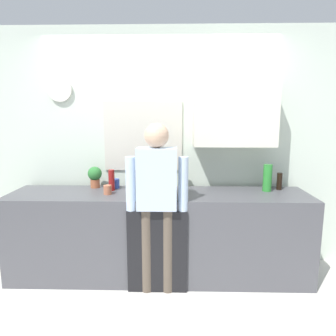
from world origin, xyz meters
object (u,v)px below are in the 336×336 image
object	(u,v)px
coffee_maker	(164,182)
cup_blue_mug	(116,184)
bottle_amber_beer	(134,181)
potted_plant	(95,176)
bottle_red_vinegar	(112,180)
bottle_clear_soda	(267,178)
person_at_sink	(157,195)
cup_terracotta_mug	(108,190)
bottle_dark_sauce	(279,181)
bottle_olive_oil	(182,176)

from	to	relation	value
coffee_maker	cup_blue_mug	size ratio (longest dim) A/B	3.30
bottle_amber_beer	potted_plant	size ratio (longest dim) A/B	1.00
bottle_red_vinegar	bottle_clear_soda	bearing A→B (deg)	0.51
bottle_clear_soda	person_at_sink	bearing A→B (deg)	-159.53
cup_terracotta_mug	cup_blue_mug	bearing A→B (deg)	83.65
bottle_clear_soda	cup_terracotta_mug	bearing A→B (deg)	-173.86
bottle_dark_sauce	bottle_olive_oil	distance (m)	1.03
bottle_red_vinegar	cup_terracotta_mug	bearing A→B (deg)	-92.97
bottle_dark_sauce	bottle_red_vinegar	bearing A→B (deg)	-177.45
bottle_amber_beer	bottle_olive_oil	distance (m)	0.53
bottle_olive_oil	potted_plant	xyz separation A→B (m)	(-0.94, -0.01, 0.01)
potted_plant	person_at_sink	bearing A→B (deg)	-36.73
coffee_maker	bottle_dark_sauce	size ratio (longest dim) A/B	1.83
bottle_amber_beer	cup_blue_mug	xyz separation A→B (m)	(-0.23, 0.17, -0.06)
cup_blue_mug	potted_plant	bearing A→B (deg)	174.24
coffee_maker	bottle_amber_beer	distance (m)	0.35
coffee_maker	person_at_sink	world-z (taller)	person_at_sink
bottle_red_vinegar	bottle_olive_oil	bearing A→B (deg)	10.31
coffee_maker	bottle_dark_sauce	distance (m)	1.25
coffee_maker	bottle_olive_oil	bearing A→B (deg)	64.87
bottle_dark_sauce	bottle_clear_soda	distance (m)	0.17
bottle_clear_soda	bottle_amber_beer	bearing A→B (deg)	-176.46
cup_blue_mug	person_at_sink	size ratio (longest dim) A/B	0.06
bottle_dark_sauce	bottle_clear_soda	world-z (taller)	bottle_clear_soda
cup_terracotta_mug	potted_plant	size ratio (longest dim) A/B	0.40
bottle_dark_sauce	bottle_clear_soda	size ratio (longest dim) A/B	0.64
coffee_maker	bottle_clear_soda	distance (m)	1.09
bottle_olive_oil	cup_terracotta_mug	xyz separation A→B (m)	(-0.74, -0.29, -0.08)
coffee_maker	bottle_amber_beer	xyz separation A→B (m)	(-0.31, 0.16, -0.03)
bottle_dark_sauce	cup_terracotta_mug	xyz separation A→B (m)	(-1.78, -0.24, -0.04)
bottle_red_vinegar	person_at_sink	world-z (taller)	person_at_sink
bottle_clear_soda	cup_blue_mug	bearing A→B (deg)	176.93
cup_terracotta_mug	potted_plant	bearing A→B (deg)	124.95
bottle_red_vinegar	bottle_clear_soda	world-z (taller)	bottle_clear_soda
bottle_clear_soda	cup_blue_mug	world-z (taller)	bottle_clear_soda
bottle_red_vinegar	bottle_clear_soda	distance (m)	1.62
bottle_dark_sauce	cup_terracotta_mug	world-z (taller)	bottle_dark_sauce
cup_terracotta_mug	cup_blue_mug	xyz separation A→B (m)	(0.03, 0.26, 0.00)
bottle_red_vinegar	cup_terracotta_mug	xyz separation A→B (m)	(-0.01, -0.16, -0.06)
bottle_red_vinegar	cup_blue_mug	distance (m)	0.12
bottle_dark_sauce	cup_terracotta_mug	size ratio (longest dim) A/B	1.96
bottle_clear_soda	bottle_olive_oil	xyz separation A→B (m)	(-0.89, 0.12, -0.01)
bottle_dark_sauce	cup_blue_mug	bearing A→B (deg)	179.30
bottle_red_vinegar	person_at_sink	size ratio (longest dim) A/B	0.14
bottle_red_vinegar	bottle_amber_beer	xyz separation A→B (m)	(0.25, -0.07, 0.01)
bottle_red_vinegar	cup_blue_mug	bearing A→B (deg)	78.31
coffee_maker	potted_plant	distance (m)	0.85
coffee_maker	cup_terracotta_mug	distance (m)	0.58
cup_terracotta_mug	person_at_sink	world-z (taller)	person_at_sink
bottle_olive_oil	cup_terracotta_mug	size ratio (longest dim) A/B	2.72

